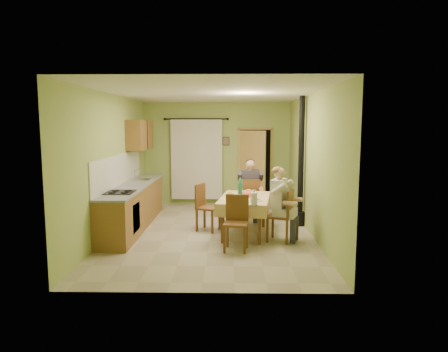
{
  "coord_description": "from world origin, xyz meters",
  "views": [
    {
      "loc": [
        0.4,
        -7.98,
        2.18
      ],
      "look_at": [
        0.25,
        0.1,
        1.15
      ],
      "focal_mm": 32.0,
      "sensor_mm": 36.0,
      "label": 1
    }
  ],
  "objects_px": {
    "chair_far": "(250,209)",
    "man_right": "(280,195)",
    "dining_table": "(245,216)",
    "chair_near": "(236,234)",
    "chair_right": "(280,226)",
    "stove_flue": "(301,179)",
    "man_far": "(250,183)",
    "chair_left": "(208,217)"
  },
  "relations": [
    {
      "from": "man_right",
      "to": "stove_flue",
      "type": "relative_size",
      "value": 0.5
    },
    {
      "from": "chair_left",
      "to": "man_far",
      "type": "relative_size",
      "value": 0.7
    },
    {
      "from": "chair_far",
      "to": "stove_flue",
      "type": "relative_size",
      "value": 0.35
    },
    {
      "from": "man_right",
      "to": "chair_left",
      "type": "bearing_deg",
      "value": 83.57
    },
    {
      "from": "chair_left",
      "to": "chair_near",
      "type": "bearing_deg",
      "value": 46.64
    },
    {
      "from": "chair_near",
      "to": "chair_right",
      "type": "xyz_separation_m",
      "value": [
        0.85,
        0.57,
        0.0
      ]
    },
    {
      "from": "dining_table",
      "to": "chair_right",
      "type": "xyz_separation_m",
      "value": [
        0.66,
        -0.46,
        -0.09
      ]
    },
    {
      "from": "chair_right",
      "to": "chair_left",
      "type": "xyz_separation_m",
      "value": [
        -1.42,
        0.75,
        -0.0
      ]
    },
    {
      "from": "man_right",
      "to": "dining_table",
      "type": "bearing_deg",
      "value": 76.54
    },
    {
      "from": "chair_left",
      "to": "man_right",
      "type": "distance_m",
      "value": 1.7
    },
    {
      "from": "chair_far",
      "to": "dining_table",
      "type": "bearing_deg",
      "value": -98.96
    },
    {
      "from": "chair_far",
      "to": "chair_right",
      "type": "xyz_separation_m",
      "value": [
        0.5,
        -1.56,
        0.0
      ]
    },
    {
      "from": "chair_far",
      "to": "chair_right",
      "type": "distance_m",
      "value": 1.64
    },
    {
      "from": "chair_right",
      "to": "chair_left",
      "type": "bearing_deg",
      "value": 83.63
    },
    {
      "from": "dining_table",
      "to": "man_far",
      "type": "relative_size",
      "value": 1.22
    },
    {
      "from": "chair_far",
      "to": "chair_near",
      "type": "bearing_deg",
      "value": -99.86
    },
    {
      "from": "chair_far",
      "to": "man_right",
      "type": "xyz_separation_m",
      "value": [
        0.48,
        -1.56,
        0.59
      ]
    },
    {
      "from": "chair_left",
      "to": "man_right",
      "type": "height_order",
      "value": "man_right"
    },
    {
      "from": "dining_table",
      "to": "chair_right",
      "type": "bearing_deg",
      "value": -26.98
    },
    {
      "from": "chair_right",
      "to": "man_right",
      "type": "bearing_deg",
      "value": 90.0
    },
    {
      "from": "chair_left",
      "to": "man_far",
      "type": "distance_m",
      "value": 1.37
    },
    {
      "from": "chair_left",
      "to": "chair_right",
      "type": "bearing_deg",
      "value": 85.18
    },
    {
      "from": "chair_right",
      "to": "man_right",
      "type": "height_order",
      "value": "man_right"
    },
    {
      "from": "dining_table",
      "to": "stove_flue",
      "type": "height_order",
      "value": "stove_flue"
    },
    {
      "from": "chair_far",
      "to": "chair_right",
      "type": "height_order",
      "value": "chair_right"
    },
    {
      "from": "chair_left",
      "to": "stove_flue",
      "type": "bearing_deg",
      "value": 126.48
    },
    {
      "from": "chair_right",
      "to": "stove_flue",
      "type": "bearing_deg",
      "value": -3.37
    },
    {
      "from": "dining_table",
      "to": "chair_near",
      "type": "bearing_deg",
      "value": -92.45
    },
    {
      "from": "dining_table",
      "to": "chair_left",
      "type": "distance_m",
      "value": 0.82
    },
    {
      "from": "dining_table",
      "to": "man_far",
      "type": "distance_m",
      "value": 1.23
    },
    {
      "from": "dining_table",
      "to": "chair_near",
      "type": "distance_m",
      "value": 1.05
    },
    {
      "from": "chair_far",
      "to": "chair_left",
      "type": "relative_size",
      "value": 1.02
    },
    {
      "from": "chair_right",
      "to": "stove_flue",
      "type": "xyz_separation_m",
      "value": [
        0.57,
        1.23,
        0.73
      ]
    },
    {
      "from": "man_far",
      "to": "man_right",
      "type": "xyz_separation_m",
      "value": [
        0.48,
        -1.57,
        0.0
      ]
    },
    {
      "from": "chair_far",
      "to": "chair_near",
      "type": "relative_size",
      "value": 1.02
    },
    {
      "from": "chair_near",
      "to": "man_far",
      "type": "relative_size",
      "value": 0.7
    },
    {
      "from": "chair_far",
      "to": "man_right",
      "type": "bearing_deg",
      "value": -73.24
    },
    {
      "from": "chair_far",
      "to": "chair_left",
      "type": "distance_m",
      "value": 1.23
    },
    {
      "from": "chair_near",
      "to": "chair_left",
      "type": "distance_m",
      "value": 1.44
    },
    {
      "from": "chair_near",
      "to": "chair_right",
      "type": "relative_size",
      "value": 0.97
    },
    {
      "from": "chair_far",
      "to": "chair_left",
      "type": "xyz_separation_m",
      "value": [
        -0.92,
        -0.81,
        -0.0
      ]
    },
    {
      "from": "dining_table",
      "to": "stove_flue",
      "type": "bearing_deg",
      "value": 39.73
    }
  ]
}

